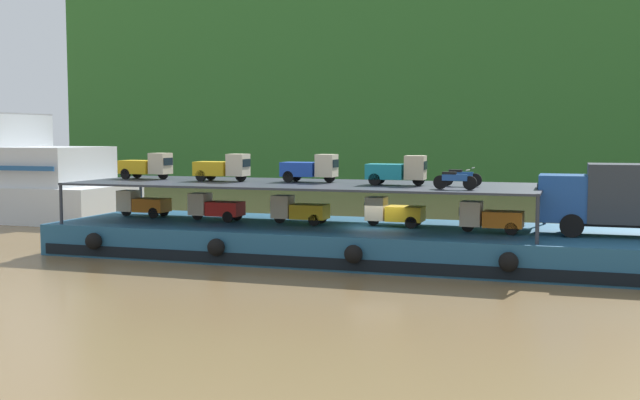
# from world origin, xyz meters

# --- Properties ---
(ground_plane) EXTENTS (400.00, 400.00, 0.00)m
(ground_plane) POSITION_xyz_m (0.00, 0.00, 0.00)
(ground_plane) COLOR brown
(hillside_far_bank) EXTENTS (111.61, 37.28, 36.41)m
(hillside_far_bank) POSITION_xyz_m (0.00, 70.77, 20.51)
(hillside_far_bank) COLOR #33702D
(hillside_far_bank) RESTS_ON ground
(cargo_barge) EXTENTS (31.69, 8.87, 1.50)m
(cargo_barge) POSITION_xyz_m (0.00, -0.04, 0.75)
(cargo_barge) COLOR #23567A
(cargo_barge) RESTS_ON ground
(covered_lorry) EXTENTS (7.87, 2.35, 3.10)m
(covered_lorry) POSITION_xyz_m (10.86, -0.02, 3.19)
(covered_lorry) COLOR #1E4C99
(covered_lorry) RESTS_ON cargo_barge
(cargo_rack) EXTENTS (22.49, 7.45, 2.00)m
(cargo_rack) POSITION_xyz_m (-3.80, 0.00, 3.44)
(cargo_rack) COLOR #2D333D
(cargo_rack) RESTS_ON cargo_barge
(mini_truck_lower_stern) EXTENTS (2.75, 1.21, 1.38)m
(mini_truck_lower_stern) POSITION_xyz_m (-13.02, 0.59, 2.19)
(mini_truck_lower_stern) COLOR orange
(mini_truck_lower_stern) RESTS_ON cargo_barge
(mini_truck_lower_aft) EXTENTS (2.75, 1.21, 1.38)m
(mini_truck_lower_aft) POSITION_xyz_m (-8.49, 0.00, 2.19)
(mini_truck_lower_aft) COLOR red
(mini_truck_lower_aft) RESTS_ON cargo_barge
(mini_truck_lower_mid) EXTENTS (2.74, 1.20, 1.38)m
(mini_truck_lower_mid) POSITION_xyz_m (-3.98, -0.05, 2.19)
(mini_truck_lower_mid) COLOR gold
(mini_truck_lower_mid) RESTS_ON cargo_barge
(mini_truck_lower_fore) EXTENTS (2.76, 1.23, 1.38)m
(mini_truck_lower_fore) POSITION_xyz_m (0.62, 0.42, 2.19)
(mini_truck_lower_fore) COLOR gold
(mini_truck_lower_fore) RESTS_ON cargo_barge
(mini_truck_lower_bow) EXTENTS (2.77, 1.25, 1.38)m
(mini_truck_lower_bow) POSITION_xyz_m (5.22, -0.57, 2.19)
(mini_truck_lower_bow) COLOR orange
(mini_truck_lower_bow) RESTS_ON cargo_barge
(mini_truck_upper_stern) EXTENTS (2.78, 1.28, 1.38)m
(mini_truck_upper_stern) POSITION_xyz_m (-12.74, 0.63, 4.19)
(mini_truck_upper_stern) COLOR gold
(mini_truck_upper_stern) RESTS_ON cargo_rack
(mini_truck_upper_mid) EXTENTS (2.76, 1.23, 1.38)m
(mini_truck_upper_mid) POSITION_xyz_m (-8.10, 0.14, 4.19)
(mini_truck_upper_mid) COLOR gold
(mini_truck_upper_mid) RESTS_ON cargo_rack
(mini_truck_upper_fore) EXTENTS (2.75, 1.22, 1.38)m
(mini_truck_upper_fore) POSITION_xyz_m (-3.67, 0.79, 4.19)
(mini_truck_upper_fore) COLOR #1E47B7
(mini_truck_upper_fore) RESTS_ON cargo_rack
(mini_truck_upper_bow) EXTENTS (2.77, 1.26, 1.38)m
(mini_truck_upper_bow) POSITION_xyz_m (0.91, -0.17, 4.19)
(mini_truck_upper_bow) COLOR teal
(mini_truck_upper_bow) RESTS_ON cargo_rack
(motorcycle_upper_port) EXTENTS (1.90, 0.55, 0.87)m
(motorcycle_upper_port) POSITION_xyz_m (3.86, -2.23, 3.93)
(motorcycle_upper_port) COLOR black
(motorcycle_upper_port) RESTS_ON cargo_rack
(motorcycle_upper_centre) EXTENTS (1.90, 0.55, 0.87)m
(motorcycle_upper_centre) POSITION_xyz_m (3.79, 0.00, 3.93)
(motorcycle_upper_centre) COLOR black
(motorcycle_upper_centre) RESTS_ON cargo_rack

